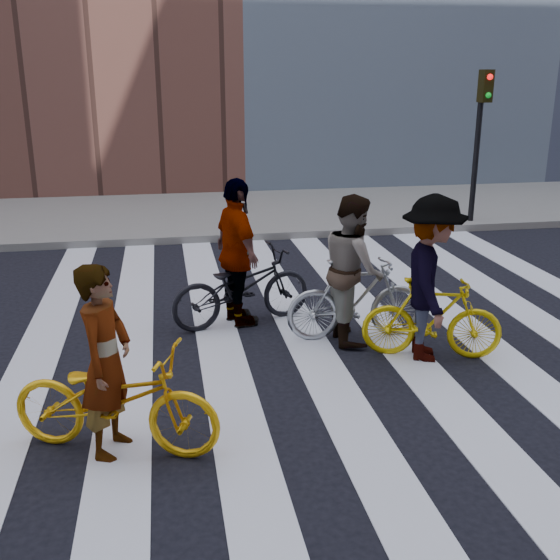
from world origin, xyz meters
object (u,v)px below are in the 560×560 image
object	(u,v)px
bike_dark_rear	(242,287)
rider_left	(106,361)
rider_right	(431,279)
traffic_signal	(481,122)
rider_mid	(353,269)
bike_yellow_left	(115,399)
rider_rear	(237,253)
bike_yellow_right	(432,318)
bike_silver_mid	(356,299)

from	to	relation	value
bike_dark_rear	rider_left	world-z (taller)	rider_left
rider_left	rider_right	xyz separation A→B (m)	(3.56, 1.43, 0.11)
traffic_signal	rider_mid	bearing A→B (deg)	-128.00
rider_mid	rider_right	bearing A→B (deg)	-133.60
bike_yellow_left	rider_rear	xyz separation A→B (m)	(1.44, 2.91, 0.49)
rider_right	rider_rear	world-z (taller)	rider_rear
bike_yellow_left	bike_yellow_right	size ratio (longest dim) A/B	1.17
rider_right	rider_rear	size ratio (longest dim) A/B	0.99
bike_yellow_right	rider_mid	size ratio (longest dim) A/B	0.88
bike_silver_mid	bike_dark_rear	xyz separation A→B (m)	(-1.36, 0.77, -0.01)
bike_yellow_left	rider_rear	world-z (taller)	rider_rear
bike_silver_mid	rider_left	bearing A→B (deg)	127.94
bike_dark_rear	rider_rear	xyz separation A→B (m)	(-0.05, 0.00, 0.47)
bike_yellow_right	rider_left	bearing A→B (deg)	128.57
traffic_signal	rider_rear	xyz separation A→B (m)	(-5.73, -4.83, -1.29)
bike_yellow_right	rider_right	size ratio (longest dim) A/B	0.83
traffic_signal	bike_yellow_right	xyz separation A→B (m)	(-3.60, -6.32, -1.79)
rider_left	rider_rear	xyz separation A→B (m)	(1.49, 2.91, 0.11)
rider_mid	rider_rear	distance (m)	1.56
bike_yellow_left	bike_yellow_right	distance (m)	3.84
traffic_signal	bike_yellow_left	xyz separation A→B (m)	(-7.16, -7.74, -1.78)
bike_dark_rear	rider_rear	size ratio (longest dim) A/B	0.99
rider_left	rider_right	world-z (taller)	rider_right
rider_left	bike_yellow_right	bearing A→B (deg)	-48.25
bike_dark_rear	rider_right	size ratio (longest dim) A/B	1.00
rider_right	traffic_signal	bearing A→B (deg)	-12.97
traffic_signal	rider_rear	distance (m)	7.60
traffic_signal	rider_rear	world-z (taller)	traffic_signal
bike_silver_mid	rider_mid	xyz separation A→B (m)	(-0.05, 0.00, 0.40)
traffic_signal	bike_yellow_right	world-z (taller)	traffic_signal
bike_yellow_left	rider_rear	distance (m)	3.28
rider_left	bike_silver_mid	bearing A→B (deg)	-33.19
traffic_signal	bike_yellow_right	bearing A→B (deg)	-119.68
bike_yellow_right	traffic_signal	bearing A→B (deg)	-12.63
bike_yellow_right	rider_mid	distance (m)	1.14
bike_yellow_left	rider_right	size ratio (longest dim) A/B	0.98
bike_yellow_right	rider_left	distance (m)	3.90
bike_yellow_left	bike_dark_rear	distance (m)	3.27
rider_left	rider_right	bearing A→B (deg)	-47.97
bike_yellow_left	bike_silver_mid	world-z (taller)	bike_silver_mid
bike_yellow_right	bike_dark_rear	xyz separation A→B (m)	(-2.08, 1.49, 0.03)
rider_right	rider_rear	bearing A→B (deg)	71.47
bike_yellow_right	rider_right	xyz separation A→B (m)	(-0.05, 0.00, 0.49)
bike_silver_mid	rider_mid	bearing A→B (deg)	91.36
bike_yellow_right	rider_rear	xyz separation A→B (m)	(-2.13, 1.49, 0.50)
bike_silver_mid	rider_rear	world-z (taller)	rider_rear
bike_yellow_left	bike_dark_rear	xyz separation A→B (m)	(1.49, 2.91, 0.01)
bike_silver_mid	bike_dark_rear	distance (m)	1.56
rider_mid	rider_right	xyz separation A→B (m)	(0.72, -0.72, 0.05)
rider_right	rider_left	bearing A→B (deg)	128.85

